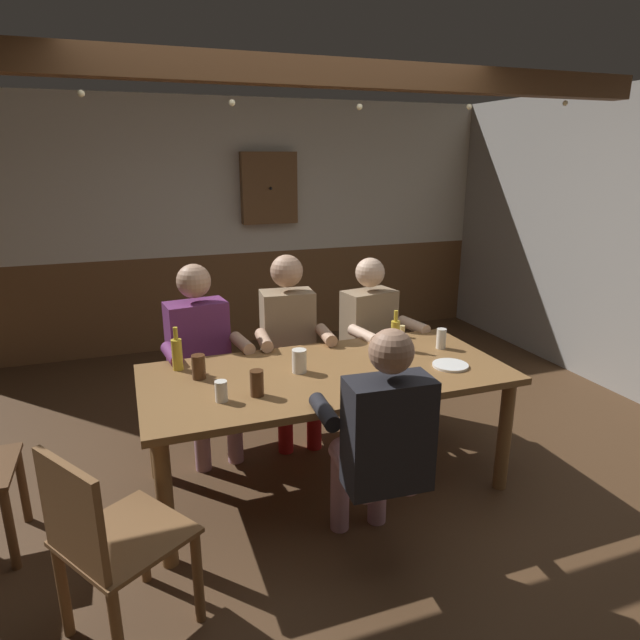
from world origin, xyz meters
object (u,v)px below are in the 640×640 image
(plate_0, at_px, (450,365))
(pint_glass_3, at_px, (390,371))
(pint_glass_0, at_px, (257,383))
(person_1, at_px, (290,338))
(pint_glass_2, at_px, (441,339))
(dining_table, at_px, (327,385))
(table_candle, at_px, (402,331))
(pint_glass_1, at_px, (299,361))
(wall_dart_cabinet, at_px, (269,188))
(bottle_1, at_px, (177,353))
(pint_glass_5, at_px, (199,367))
(person_3, at_px, (381,438))
(pint_glass_4, at_px, (221,391))
(person_2, at_px, (374,333))
(person_0, at_px, (201,350))
(chair_empty_near_left, at_px, (107,542))
(bottle_0, at_px, (395,334))

(plate_0, xyz_separation_m, pint_glass_3, (-0.45, -0.10, 0.07))
(plate_0, xyz_separation_m, pint_glass_0, (-1.16, -0.01, 0.06))
(person_1, bearing_deg, pint_glass_2, 149.80)
(dining_table, height_order, table_candle, table_candle)
(pint_glass_1, xyz_separation_m, wall_dart_cabinet, (0.55, 2.68, 0.81))
(bottle_1, height_order, wall_dart_cabinet, wall_dart_cabinet)
(pint_glass_1, relative_size, pint_glass_2, 1.04)
(pint_glass_0, distance_m, pint_glass_5, 0.41)
(person_3, distance_m, pint_glass_4, 0.83)
(person_2, bearing_deg, person_3, 55.93)
(pint_glass_1, distance_m, pint_glass_4, 0.54)
(pint_glass_4, bearing_deg, pint_glass_5, 101.00)
(person_1, bearing_deg, pint_glass_4, 60.19)
(pint_glass_0, bearing_deg, person_0, 100.24)
(person_2, xyz_separation_m, pint_glass_0, (-1.09, -0.90, 0.12))
(pint_glass_2, xyz_separation_m, pint_glass_4, (-1.47, -0.32, -0.01))
(chair_empty_near_left, xyz_separation_m, wall_dart_cabinet, (1.60, 3.51, 1.13))
(pint_glass_0, bearing_deg, plate_0, 0.64)
(dining_table, height_order, pint_glass_2, pint_glass_2)
(bottle_0, bearing_deg, pint_glass_5, -177.13)
(bottle_0, relative_size, pint_glass_1, 1.90)
(table_candle, bearing_deg, person_0, 167.33)
(chair_empty_near_left, relative_size, pint_glass_3, 5.96)
(dining_table, relative_size, bottle_0, 8.11)
(pint_glass_0, bearing_deg, person_3, -48.47)
(person_0, relative_size, pint_glass_5, 9.09)
(pint_glass_3, bearing_deg, bottle_0, 60.18)
(person_0, bearing_deg, person_2, 173.01)
(pint_glass_2, bearing_deg, plate_0, -111.73)
(table_candle, xyz_separation_m, pint_glass_5, (-1.41, -0.27, 0.03))
(pint_glass_0, xyz_separation_m, pint_glass_4, (-0.18, -0.00, -0.01))
(dining_table, distance_m, pint_glass_3, 0.42)
(bottle_0, bearing_deg, person_0, 156.38)
(person_0, xyz_separation_m, person_2, (1.25, 0.01, -0.02))
(bottle_1, xyz_separation_m, wall_dart_cabinet, (1.20, 2.40, 0.78))
(person_0, distance_m, pint_glass_0, 0.92)
(person_2, height_order, pint_glass_0, person_2)
(plate_0, height_order, bottle_0, bottle_0)
(chair_empty_near_left, xyz_separation_m, pint_glass_4, (0.56, 0.59, 0.30))
(person_1, bearing_deg, pint_glass_5, 44.41)
(chair_empty_near_left, height_order, bottle_0, bottle_0)
(pint_glass_0, relative_size, pint_glass_4, 1.28)
(bottle_0, distance_m, pint_glass_1, 0.71)
(plate_0, relative_size, bottle_0, 0.81)
(pint_glass_1, height_order, wall_dart_cabinet, wall_dart_cabinet)
(pint_glass_0, height_order, pint_glass_3, pint_glass_3)
(person_1, height_order, pint_glass_1, person_1)
(dining_table, relative_size, pint_glass_1, 15.42)
(chair_empty_near_left, relative_size, bottle_1, 3.44)
(dining_table, relative_size, table_candle, 26.07)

